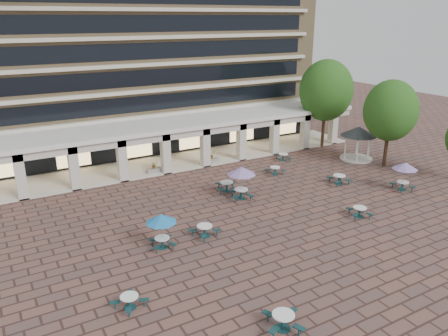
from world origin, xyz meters
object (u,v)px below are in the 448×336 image
Objects in this scene: planter_left at (154,169)px; planter_right at (211,159)px; gazebo at (358,135)px; picnic_table_1 at (283,320)px; picnic_table_0 at (129,301)px; picnic_table_2 at (360,211)px.

planter_right reaches higher than planter_left.
picnic_table_1 is at bearing -142.34° from gazebo.
picnic_table_0 is at bearing 161.12° from picnic_table_1.
planter_left reaches higher than picnic_table_1.
picnic_table_0 is 31.27m from gazebo.
planter_left is at bearing 106.11° from picnic_table_1.
planter_left is (-9.92, 16.67, -0.03)m from picnic_table_2.
planter_left is at bearing 142.93° from picnic_table_2.
picnic_table_2 is (12.54, 7.23, -0.04)m from picnic_table_1.
planter_right is (14.72, 18.72, 0.05)m from picnic_table_0.
picnic_table_2 is 17.09m from planter_right.
gazebo is at bearing -24.54° from planter_right.
planter_left is 6.18m from planter_right.
gazebo is 2.50× the size of planter_left.
gazebo is 21.21m from planter_left.
picnic_table_1 is 1.51× the size of planter_right.
picnic_table_0 is 23.81m from planter_right.
planter_left is (8.53, 18.72, -0.01)m from picnic_table_0.
picnic_table_1 is 0.60× the size of gazebo.
picnic_table_0 is 1.31× the size of planter_right.
picnic_table_1 reaches higher than picnic_table_0.
planter_right is (8.80, 23.90, -0.02)m from picnic_table_1.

